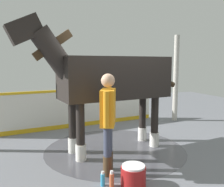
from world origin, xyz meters
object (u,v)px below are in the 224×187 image
Objects in this scene: handler at (108,117)px; bottle_shampoo at (103,179)px; horse at (110,79)px; bottle_spray at (112,180)px; wash_bucket at (133,175)px.

handler is 0.96m from bottle_shampoo.
handler reaches higher than bottle_shampoo.
horse reaches higher than bottle_spray.
wash_bucket is 0.34m from bottle_spray.
wash_bucket is at bearing -109.18° from bottle_shampoo.
bottle_shampoo is at bearing 59.17° from horse.
bottle_shampoo is (-1.38, 0.60, -1.40)m from horse.
wash_bucket reaches higher than bottle_spray.
bottle_spray is at bearing -79.10° from handler.
wash_bucket reaches higher than bottle_shampoo.
horse is 2.19× the size of handler.
handler is at bearing -13.51° from bottle_spray.
handler is 4.39× the size of wash_bucket.
wash_bucket is 1.69× the size of bottle_shampoo.
wash_bucket is at bearing -96.41° from bottle_spray.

